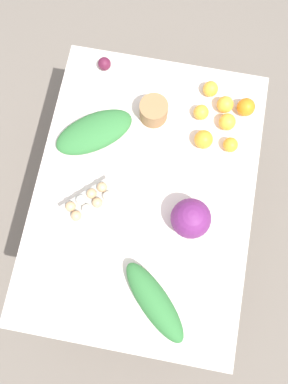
% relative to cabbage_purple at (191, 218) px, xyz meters
% --- Properties ---
extents(ground_plane, '(8.00, 8.00, 0.00)m').
position_rel_cabbage_purple_xyz_m(ground_plane, '(0.09, 0.21, -0.84)').
color(ground_plane, '#70665B').
extents(dining_table, '(1.30, 0.94, 0.76)m').
position_rel_cabbage_purple_xyz_m(dining_table, '(0.09, 0.21, -0.18)').
color(dining_table, silver).
rests_on(dining_table, ground_plane).
extents(cabbage_purple, '(0.17, 0.17, 0.17)m').
position_rel_cabbage_purple_xyz_m(cabbage_purple, '(0.00, 0.00, 0.00)').
color(cabbage_purple, '#6B2366').
rests_on(cabbage_purple, dining_table).
extents(egg_carton, '(0.24, 0.24, 0.09)m').
position_rel_cabbage_purple_xyz_m(egg_carton, '(-0.00, 0.42, -0.04)').
color(egg_carton, '#A8A8A3').
rests_on(egg_carton, dining_table).
extents(paper_bag, '(0.13, 0.13, 0.10)m').
position_rel_cabbage_purple_xyz_m(paper_bag, '(0.45, 0.23, -0.03)').
color(paper_bag, '#997047').
rests_on(paper_bag, dining_table).
extents(greens_bunch_beet_tops, '(0.34, 0.34, 0.09)m').
position_rel_cabbage_purple_xyz_m(greens_bunch_beet_tops, '(-0.35, 0.09, -0.04)').
color(greens_bunch_beet_tops, '#337538').
rests_on(greens_bunch_beet_tops, dining_table).
extents(greens_bunch_dandelion, '(0.34, 0.39, 0.08)m').
position_rel_cabbage_purple_xyz_m(greens_bunch_dandelion, '(0.31, 0.47, -0.04)').
color(greens_bunch_dandelion, '#337538').
rests_on(greens_bunch_dandelion, dining_table).
extents(beet_root, '(0.06, 0.06, 0.06)m').
position_rel_cabbage_purple_xyz_m(beet_root, '(0.65, 0.50, -0.05)').
color(beet_root, '#5B1933').
rests_on(beet_root, dining_table).
extents(orange_0, '(0.07, 0.07, 0.07)m').
position_rel_cabbage_purple_xyz_m(orange_0, '(0.61, -0.00, -0.05)').
color(orange_0, '#F9A833').
rests_on(orange_0, dining_table).
extents(orange_1, '(0.07, 0.07, 0.07)m').
position_rel_cabbage_purple_xyz_m(orange_1, '(0.49, 0.02, -0.05)').
color(orange_1, '#F9A833').
rests_on(orange_1, dining_table).
extents(orange_2, '(0.07, 0.07, 0.07)m').
position_rel_cabbage_purple_xyz_m(orange_2, '(0.36, -0.12, -0.05)').
color(orange_2, orange).
rests_on(orange_2, dining_table).
extents(orange_3, '(0.08, 0.08, 0.08)m').
position_rel_cabbage_purple_xyz_m(orange_3, '(0.55, -0.08, -0.05)').
color(orange_3, '#F9A833').
rests_on(orange_3, dining_table).
extents(orange_4, '(0.08, 0.08, 0.08)m').
position_rel_cabbage_purple_xyz_m(orange_4, '(0.55, -0.17, -0.04)').
color(orange_4, orange).
rests_on(orange_4, dining_table).
extents(orange_5, '(0.08, 0.08, 0.08)m').
position_rel_cabbage_purple_xyz_m(orange_5, '(0.36, -0.00, -0.04)').
color(orange_5, orange).
rests_on(orange_5, dining_table).
extents(orange_6, '(0.07, 0.07, 0.07)m').
position_rel_cabbage_purple_xyz_m(orange_6, '(0.46, -0.10, -0.05)').
color(orange_6, '#F9A833').
rests_on(orange_6, dining_table).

